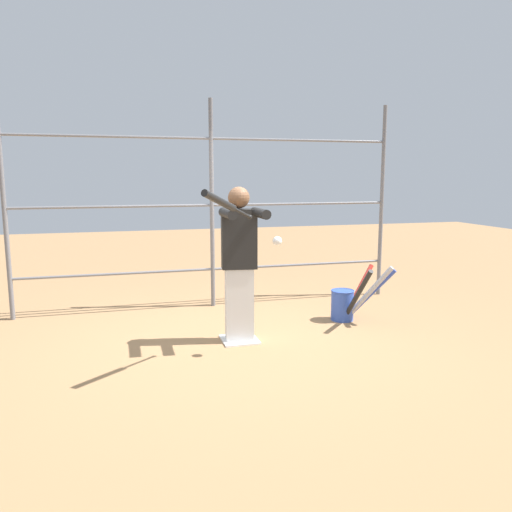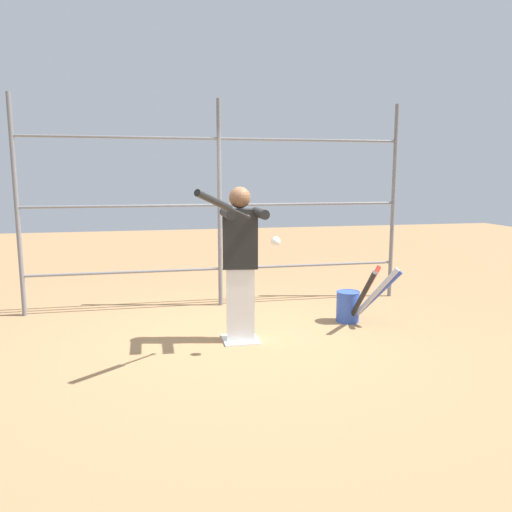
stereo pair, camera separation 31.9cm
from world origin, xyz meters
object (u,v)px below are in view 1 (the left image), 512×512
object	(u,v)px
bat_bucket	(348,302)
baseball_bat_swinging	(224,203)
softball_in_flight	(277,241)
batter	(239,259)

from	to	relation	value
bat_bucket	baseball_bat_swinging	bearing A→B (deg)	33.86
baseball_bat_swinging	softball_in_flight	bearing A→B (deg)	-151.68
batter	softball_in_flight	xyz separation A→B (m)	(-0.27, 0.51, 0.26)
batter	bat_bucket	size ratio (longest dim) A/B	1.97
batter	bat_bucket	world-z (taller)	batter
batter	baseball_bat_swinging	bearing A→B (deg)	67.65
baseball_bat_swinging	softball_in_flight	size ratio (longest dim) A/B	7.29
batter	softball_in_flight	world-z (taller)	batter
baseball_bat_swinging	batter	bearing A→B (deg)	-112.35
batter	softball_in_flight	bearing A→B (deg)	117.90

